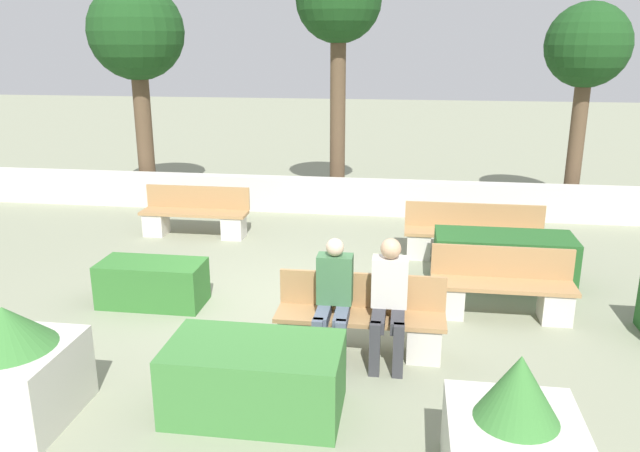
{
  "coord_description": "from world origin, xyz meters",
  "views": [
    {
      "loc": [
        1.45,
        -7.51,
        3.3
      ],
      "look_at": [
        0.3,
        0.5,
        0.9
      ],
      "focal_mm": 35.0,
      "sensor_mm": 36.0,
      "label": 1
    }
  ],
  "objects_px": {
    "bench_front": "(360,324)",
    "person_seated_woman": "(333,295)",
    "bench_left_side": "(474,238)",
    "bench_right_side": "(502,292)",
    "planter_corner_right": "(11,368)",
    "tree_leftmost": "(136,36)",
    "bench_back": "(195,217)",
    "planter_corner_left": "(514,438)",
    "tree_center_left": "(339,7)",
    "person_seated_man": "(389,296)",
    "tree_center_right": "(587,51)"
  },
  "relations": [
    {
      "from": "bench_back",
      "to": "planter_corner_left",
      "type": "height_order",
      "value": "planter_corner_left"
    },
    {
      "from": "bench_back",
      "to": "person_seated_man",
      "type": "relative_size",
      "value": 1.41
    },
    {
      "from": "person_seated_woman",
      "to": "planter_corner_left",
      "type": "relative_size",
      "value": 1.15
    },
    {
      "from": "planter_corner_right",
      "to": "tree_leftmost",
      "type": "xyz_separation_m",
      "value": [
        -2.11,
        7.99,
        2.89
      ]
    },
    {
      "from": "planter_corner_left",
      "to": "planter_corner_right",
      "type": "relative_size",
      "value": 1.04
    },
    {
      "from": "bench_back",
      "to": "tree_center_right",
      "type": "xyz_separation_m",
      "value": [
        6.88,
        2.48,
        2.8
      ]
    },
    {
      "from": "person_seated_woman",
      "to": "tree_leftmost",
      "type": "height_order",
      "value": "tree_leftmost"
    },
    {
      "from": "planter_corner_left",
      "to": "bench_front",
      "type": "bearing_deg",
      "value": 122.73
    },
    {
      "from": "bench_right_side",
      "to": "person_seated_woman",
      "type": "xyz_separation_m",
      "value": [
        -1.94,
        -1.31,
        0.4
      ]
    },
    {
      "from": "person_seated_man",
      "to": "tree_leftmost",
      "type": "distance_m",
      "value": 8.8
    },
    {
      "from": "planter_corner_right",
      "to": "tree_center_right",
      "type": "xyz_separation_m",
      "value": [
        6.65,
        8.08,
        2.62
      ]
    },
    {
      "from": "bench_front",
      "to": "tree_center_left",
      "type": "relative_size",
      "value": 0.37
    },
    {
      "from": "bench_left_side",
      "to": "tree_leftmost",
      "type": "relative_size",
      "value": 0.49
    },
    {
      "from": "bench_back",
      "to": "tree_center_right",
      "type": "height_order",
      "value": "tree_center_right"
    },
    {
      "from": "bench_right_side",
      "to": "bench_back",
      "type": "height_order",
      "value": "same"
    },
    {
      "from": "bench_right_side",
      "to": "tree_center_left",
      "type": "relative_size",
      "value": 0.35
    },
    {
      "from": "person_seated_woman",
      "to": "tree_center_right",
      "type": "bearing_deg",
      "value": 58.8
    },
    {
      "from": "bench_front",
      "to": "bench_right_side",
      "type": "height_order",
      "value": "same"
    },
    {
      "from": "planter_corner_right",
      "to": "tree_leftmost",
      "type": "distance_m",
      "value": 8.76
    },
    {
      "from": "planter_corner_left",
      "to": "tree_center_left",
      "type": "distance_m",
      "value": 9.66
    },
    {
      "from": "bench_left_side",
      "to": "bench_back",
      "type": "height_order",
      "value": "same"
    },
    {
      "from": "tree_leftmost",
      "to": "person_seated_man",
      "type": "bearing_deg",
      "value": -49.88
    },
    {
      "from": "bench_front",
      "to": "person_seated_woman",
      "type": "distance_m",
      "value": 0.5
    },
    {
      "from": "bench_front",
      "to": "bench_right_side",
      "type": "bearing_deg",
      "value": 35.12
    },
    {
      "from": "bench_right_side",
      "to": "tree_center_left",
      "type": "xyz_separation_m",
      "value": [
        -2.69,
        5.48,
        3.62
      ]
    },
    {
      "from": "bench_front",
      "to": "tree_center_left",
      "type": "xyz_separation_m",
      "value": [
        -1.03,
        6.65,
        3.62
      ]
    },
    {
      "from": "person_seated_man",
      "to": "tree_leftmost",
      "type": "bearing_deg",
      "value": 130.12
    },
    {
      "from": "bench_right_side",
      "to": "person_seated_woman",
      "type": "relative_size",
      "value": 1.33
    },
    {
      "from": "bench_back",
      "to": "planter_corner_right",
      "type": "height_order",
      "value": "planter_corner_right"
    },
    {
      "from": "bench_back",
      "to": "tree_leftmost",
      "type": "bearing_deg",
      "value": 137.53
    },
    {
      "from": "bench_right_side",
      "to": "tree_leftmost",
      "type": "distance_m",
      "value": 9.02
    },
    {
      "from": "person_seated_woman",
      "to": "tree_leftmost",
      "type": "relative_size",
      "value": 0.29
    },
    {
      "from": "bench_back",
      "to": "bench_left_side",
      "type": "bearing_deg",
      "value": 2.73
    },
    {
      "from": "bench_back",
      "to": "person_seated_woman",
      "type": "distance_m",
      "value": 5.0
    },
    {
      "from": "planter_corner_right",
      "to": "tree_center_right",
      "type": "relative_size",
      "value": 0.27
    },
    {
      "from": "bench_right_side",
      "to": "tree_center_left",
      "type": "height_order",
      "value": "tree_center_left"
    },
    {
      "from": "bench_right_side",
      "to": "bench_back",
      "type": "distance_m",
      "value": 5.59
    },
    {
      "from": "person_seated_man",
      "to": "planter_corner_left",
      "type": "height_order",
      "value": "person_seated_man"
    },
    {
      "from": "bench_back",
      "to": "planter_corner_right",
      "type": "distance_m",
      "value": 5.61
    },
    {
      "from": "bench_back",
      "to": "planter_corner_left",
      "type": "xyz_separation_m",
      "value": [
        4.54,
        -5.94,
        0.12
      ]
    },
    {
      "from": "bench_right_side",
      "to": "bench_left_side",
      "type": "bearing_deg",
      "value": 104.74
    },
    {
      "from": "tree_center_left",
      "to": "bench_back",
      "type": "bearing_deg",
      "value": -128.44
    },
    {
      "from": "bench_left_side",
      "to": "bench_right_side",
      "type": "relative_size",
      "value": 1.24
    },
    {
      "from": "bench_front",
      "to": "person_seated_woman",
      "type": "xyz_separation_m",
      "value": [
        -0.28,
        -0.14,
        0.39
      ]
    },
    {
      "from": "planter_corner_right",
      "to": "tree_center_left",
      "type": "height_order",
      "value": "tree_center_left"
    },
    {
      "from": "bench_front",
      "to": "bench_left_side",
      "type": "bearing_deg",
      "value": 65.47
    },
    {
      "from": "bench_back",
      "to": "planter_corner_left",
      "type": "bearing_deg",
      "value": -43.19
    },
    {
      "from": "bench_right_side",
      "to": "planter_corner_left",
      "type": "relative_size",
      "value": 1.53
    },
    {
      "from": "bench_front",
      "to": "planter_corner_left",
      "type": "distance_m",
      "value": 2.44
    },
    {
      "from": "bench_back",
      "to": "person_seated_woman",
      "type": "height_order",
      "value": "person_seated_woman"
    }
  ]
}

